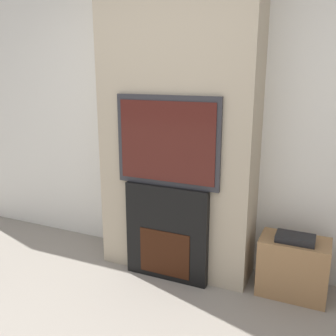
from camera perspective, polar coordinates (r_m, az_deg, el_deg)
The scene contains 5 objects.
wall_back at distance 3.24m, azimuth 3.13°, elevation 8.82°, with size 6.00×0.06×2.70m.
chimney_breast at distance 3.03m, azimuth 1.56°, elevation 8.43°, with size 1.27×0.40×2.70m.
fireplace at distance 3.10m, azimuth -0.01°, elevation -9.76°, with size 0.70×0.15×0.80m.
television at distance 2.87m, azimuth -0.03°, elevation 4.06°, with size 0.85×0.07×0.70m.
media_stand at distance 3.10m, azimuth 18.51°, elevation -13.98°, with size 0.51×0.30×0.50m.
Camera 1 is at (1.15, -0.98, 1.68)m, focal length 40.00 mm.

